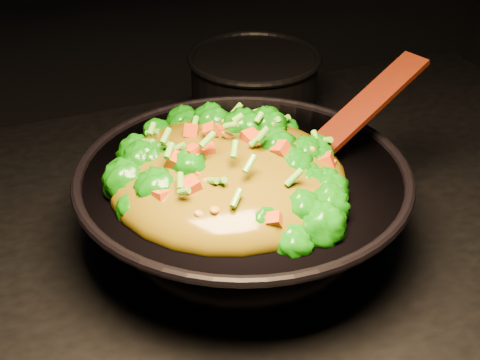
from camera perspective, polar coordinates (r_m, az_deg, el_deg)
name	(u,v)px	position (r m, az deg, el deg)	size (l,w,h in m)	color
wok	(243,212)	(0.95, 0.22, -2.47)	(0.41, 0.41, 0.12)	black
stir_fry	(228,148)	(0.87, -0.95, 2.48)	(0.29, 0.29, 0.10)	#0F5D06
spatula	(351,119)	(0.96, 8.62, 4.70)	(0.27, 0.04, 0.01)	#350F04
back_pot	(254,88)	(1.26, 1.10, 7.16)	(0.21, 0.21, 0.12)	black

